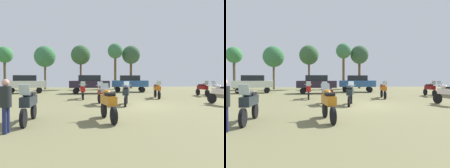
# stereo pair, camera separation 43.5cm
# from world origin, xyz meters

# --- Properties ---
(ground_plane) EXTENTS (44.00, 52.00, 0.02)m
(ground_plane) POSITION_xyz_m (0.00, 0.00, 0.01)
(ground_plane) COLOR olive
(motorcycle_1) EXTENTS (0.66, 2.23, 1.51)m
(motorcycle_1) POSITION_xyz_m (2.97, 4.33, 0.76)
(motorcycle_1) COLOR black
(motorcycle_1) RESTS_ON ground
(motorcycle_2) EXTENTS (0.73, 2.16, 1.47)m
(motorcycle_2) POSITION_xyz_m (-1.97, 0.73, 0.74)
(motorcycle_2) COLOR black
(motorcycle_2) RESTS_ON ground
(motorcycle_4) EXTENTS (0.66, 2.13, 1.49)m
(motorcycle_4) POSITION_xyz_m (-2.24, -4.28, 0.75)
(motorcycle_4) COLOR black
(motorcycle_4) RESTS_ON ground
(motorcycle_7) EXTENTS (0.62, 2.31, 1.50)m
(motorcycle_7) POSITION_xyz_m (-5.29, -4.32, 0.76)
(motorcycle_7) COLOR black
(motorcycle_7) RESTS_ON ground
(motorcycle_8) EXTENTS (0.82, 2.24, 1.51)m
(motorcycle_8) POSITION_xyz_m (5.60, -0.34, 0.77)
(motorcycle_8) COLOR black
(motorcycle_8) RESTS_ON ground
(motorcycle_9) EXTENTS (0.62, 2.23, 1.46)m
(motorcycle_9) POSITION_xyz_m (8.01, 5.83, 0.74)
(motorcycle_9) COLOR black
(motorcycle_9) RESTS_ON ground
(motorcycle_10) EXTENTS (0.62, 2.08, 1.44)m
(motorcycle_10) POSITION_xyz_m (-3.27, 4.49, 0.73)
(motorcycle_10) COLOR black
(motorcycle_10) RESTS_ON ground
(motorcycle_11) EXTENTS (0.78, 2.17, 1.49)m
(motorcycle_11) POSITION_xyz_m (-0.54, 0.32, 0.75)
(motorcycle_11) COLOR black
(motorcycle_11) RESTS_ON ground
(car_1) EXTENTS (4.38, 1.99, 2.00)m
(car_1) POSITION_xyz_m (-2.50, 10.50, 1.19)
(car_1) COLOR black
(car_1) RESTS_ON ground
(car_2) EXTENTS (4.57, 2.60, 2.00)m
(car_2) POSITION_xyz_m (-9.61, 11.82, 1.19)
(car_2) COLOR black
(car_2) RESTS_ON ground
(car_3) EXTENTS (4.52, 2.40, 2.00)m
(car_3) POSITION_xyz_m (2.39, 12.25, 1.19)
(car_3) COLOR black
(car_3) RESTS_ON ground
(person_1) EXTENTS (0.39, 0.39, 1.69)m
(person_1) POSITION_xyz_m (-5.61, -5.80, 1.00)
(person_1) COLOR #1F2550
(person_1) RESTS_ON ground
(tree_1) EXTENTS (2.37, 2.37, 7.08)m
(tree_1) POSITION_xyz_m (1.77, 19.77, 5.75)
(tree_1) COLOR brown
(tree_1) RESTS_ON ground
(tree_2) EXTENTS (2.42, 2.42, 6.35)m
(tree_2) POSITION_xyz_m (-14.75, 20.46, 5.04)
(tree_2) COLOR brown
(tree_2) RESTS_ON ground
(tree_3) EXTENTS (3.15, 3.15, 6.46)m
(tree_3) POSITION_xyz_m (-8.82, 19.75, 4.87)
(tree_3) COLOR brown
(tree_3) RESTS_ON ground
(tree_4) EXTENTS (2.91, 2.91, 6.59)m
(tree_4) POSITION_xyz_m (-3.55, 19.22, 5.11)
(tree_4) COLOR brown
(tree_4) RESTS_ON ground
(tree_5) EXTENTS (2.93, 2.93, 6.88)m
(tree_5) POSITION_xyz_m (4.47, 20.50, 5.35)
(tree_5) COLOR brown
(tree_5) RESTS_ON ground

